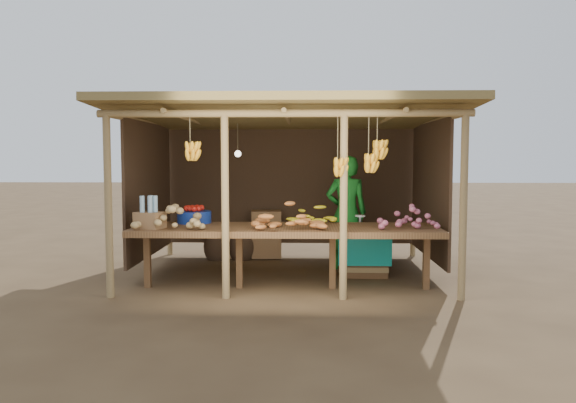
{
  "coord_description": "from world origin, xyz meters",
  "views": [
    {
      "loc": [
        0.24,
        -8.09,
        1.68
      ],
      "look_at": [
        0.0,
        0.0,
        1.05
      ],
      "focal_mm": 35.0,
      "sensor_mm": 36.0,
      "label": 1
    }
  ],
  "objects": [
    {
      "name": "burlap_sacks",
      "position": [
        -1.0,
        1.07,
        0.26
      ],
      "size": [
        0.86,
        0.45,
        0.61
      ],
      "color": "#463020",
      "rests_on": "ground"
    },
    {
      "name": "tarp_crate",
      "position": [
        1.08,
        -0.09,
        0.36
      ],
      "size": [
        0.75,
        0.65,
        0.88
      ],
      "color": "brown",
      "rests_on": "ground"
    },
    {
      "name": "sweet_potato_heap",
      "position": [
        0.04,
        -1.22,
        0.98
      ],
      "size": [
        0.93,
        0.61,
        0.35
      ],
      "primitive_type": null,
      "rotation": [
        0.0,
        0.0,
        0.09
      ],
      "color": "#BC6930",
      "rests_on": "counter"
    },
    {
      "name": "onion_heap",
      "position": [
        1.53,
        -1.1,
        0.98
      ],
      "size": [
        0.84,
        0.58,
        0.35
      ],
      "primitive_type": null,
      "rotation": [
        0.0,
        0.0,
        -0.16
      ],
      "color": "#B55872",
      "rests_on": "counter"
    },
    {
      "name": "vendor",
      "position": [
        0.88,
        0.38,
        0.86
      ],
      "size": [
        0.65,
        0.45,
        1.71
      ],
      "primitive_type": "imported",
      "rotation": [
        0.0,
        0.0,
        3.2
      ],
      "color": "#1A7824",
      "rests_on": "ground"
    },
    {
      "name": "stall_structure",
      "position": [
        -0.0,
        -0.04,
        1.92
      ],
      "size": [
        4.7,
        3.5,
        2.43
      ],
      "color": "#9A7C4F",
      "rests_on": "ground"
    },
    {
      "name": "tomato_basin",
      "position": [
        -1.26,
        -0.57,
        0.9
      ],
      "size": [
        0.46,
        0.46,
        0.24
      ],
      "rotation": [
        0.0,
        0.0,
        0.08
      ],
      "color": "navy",
      "rests_on": "counter"
    },
    {
      "name": "bottle_box",
      "position": [
        -1.69,
        -1.18,
        0.96
      ],
      "size": [
        0.39,
        0.35,
        0.41
      ],
      "color": "olive",
      "rests_on": "counter"
    },
    {
      "name": "potato_heap",
      "position": [
        -1.42,
        -1.16,
        0.98
      ],
      "size": [
        1.0,
        0.73,
        0.36
      ],
      "primitive_type": null,
      "rotation": [
        0.0,
        0.0,
        -0.23
      ],
      "color": "tan",
      "rests_on": "counter"
    },
    {
      "name": "counter",
      "position": [
        0.0,
        -0.95,
        0.74
      ],
      "size": [
        3.9,
        1.05,
        0.8
      ],
      "color": "brown",
      "rests_on": "ground"
    },
    {
      "name": "ground",
      "position": [
        0.0,
        0.0,
        0.0
      ],
      "size": [
        60.0,
        60.0,
        0.0
      ],
      "primitive_type": "plane",
      "color": "brown",
      "rests_on": "ground"
    },
    {
      "name": "banana_pile",
      "position": [
        0.35,
        -0.55,
        0.97
      ],
      "size": [
        0.67,
        0.53,
        0.35
      ],
      "primitive_type": null,
      "rotation": [
        0.0,
        0.0,
        0.35
      ],
      "color": "yellow",
      "rests_on": "counter"
    },
    {
      "name": "carton_stack",
      "position": [
        -0.58,
        1.2,
        0.35
      ],
      "size": [
        1.07,
        0.44,
        0.78
      ],
      "color": "olive",
      "rests_on": "ground"
    }
  ]
}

